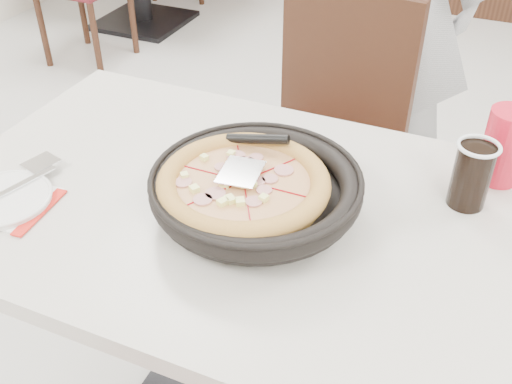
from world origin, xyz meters
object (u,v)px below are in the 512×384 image
at_px(pizza, 244,190).
at_px(red_cup, 505,146).
at_px(main_table, 232,322).
at_px(chair_far, 315,164).
at_px(cola_glass, 471,177).
at_px(side_plate, 4,200).
at_px(pizza_pan, 256,195).

bearing_deg(pizza, red_cup, 36.70).
bearing_deg(main_table, chair_far, 89.45).
xyz_separation_m(cola_glass, red_cup, (0.05, 0.12, 0.02)).
xyz_separation_m(side_plate, red_cup, (0.90, 0.48, 0.07)).
bearing_deg(pizza_pan, red_cup, 36.42).
bearing_deg(cola_glass, red_cup, 67.35).
relative_size(pizza_pan, side_plate, 2.05).
relative_size(main_table, red_cup, 7.50).
bearing_deg(pizza, side_plate, -161.08).
height_order(main_table, side_plate, side_plate).
bearing_deg(red_cup, pizza, -143.30).
height_order(pizza_pan, red_cup, red_cup).
relative_size(cola_glass, red_cup, 0.81).
bearing_deg(cola_glass, main_table, -158.62).
height_order(main_table, pizza, pizza).
relative_size(main_table, cola_glass, 9.23).
bearing_deg(cola_glass, pizza_pan, -152.47).
height_order(cola_glass, red_cup, red_cup).
xyz_separation_m(chair_far, pizza, (0.05, -0.62, 0.34)).
relative_size(pizza, red_cup, 1.89).
distance_m(pizza_pan, pizza, 0.03).
height_order(side_plate, red_cup, red_cup).
distance_m(pizza, side_plate, 0.49).
distance_m(chair_far, red_cup, 0.67).
distance_m(side_plate, cola_glass, 0.93).
xyz_separation_m(chair_far, red_cup, (0.49, -0.29, 0.35)).
bearing_deg(side_plate, chair_far, 62.15).
xyz_separation_m(main_table, red_cup, (0.49, 0.29, 0.45)).
distance_m(main_table, pizza, 0.44).
distance_m(pizza, red_cup, 0.55).
relative_size(main_table, side_plate, 6.41).
relative_size(chair_far, red_cup, 5.94).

